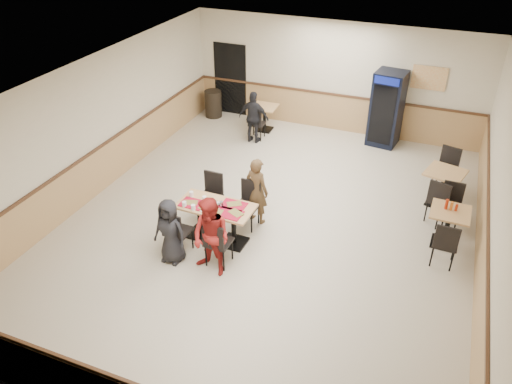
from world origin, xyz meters
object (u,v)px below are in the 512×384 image
at_px(diner_woman_right, 211,237).
at_px(diner_man_opposite, 257,191).
at_px(diner_woman_left, 170,231).
at_px(pepsi_cooler, 387,109).
at_px(side_table_far, 443,183).
at_px(trash_bin, 213,104).
at_px(back_table, 265,114).
at_px(lone_diner, 254,117).
at_px(side_table_near, 448,222).
at_px(main_table, 216,217).

distance_m(diner_woman_right, diner_man_opposite, 1.78).
xyz_separation_m(diner_woman_left, pepsi_cooler, (2.78, 6.36, 0.34)).
bearing_deg(diner_woman_left, side_table_far, 43.61).
bearing_deg(trash_bin, diner_man_opposite, -54.87).
xyz_separation_m(side_table_far, pepsi_cooler, (-1.67, 2.56, 0.45)).
bearing_deg(back_table, side_table_far, -23.86).
bearing_deg(diner_woman_right, diner_woman_left, -166.62).
distance_m(lone_diner, side_table_near, 5.82).
height_order(lone_diner, trash_bin, lone_diner).
distance_m(back_table, trash_bin, 1.80).
bearing_deg(side_table_far, pepsi_cooler, 123.07).
height_order(lone_diner, pepsi_cooler, pepsi_cooler).
bearing_deg(main_table, diner_man_opposite, 62.10).
bearing_deg(side_table_near, pepsi_cooler, 115.00).
bearing_deg(diner_woman_left, diner_man_opposite, 63.95).
xyz_separation_m(diner_woman_right, lone_diner, (-1.30, 5.17, -0.05)).
height_order(side_table_far, back_table, side_table_far).
xyz_separation_m(main_table, diner_man_opposite, (0.49, 0.88, 0.20)).
height_order(main_table, pepsi_cooler, pepsi_cooler).
xyz_separation_m(main_table, side_table_far, (3.95, 2.92, 0.02)).
xyz_separation_m(lone_diner, pepsi_cooler, (3.23, 1.20, 0.28)).
xyz_separation_m(side_table_near, trash_bin, (-6.86, 3.96, -0.12)).
height_order(side_table_near, back_table, side_table_near).
distance_m(diner_woman_left, trash_bin, 6.70).
distance_m(back_table, pepsi_cooler, 3.30).
bearing_deg(diner_man_opposite, side_table_near, -155.09).
distance_m(side_table_near, back_table, 6.24).
distance_m(main_table, lone_diner, 4.38).
bearing_deg(diner_woman_right, lone_diner, 118.69).
height_order(diner_woman_left, side_table_near, diner_woman_left).
relative_size(diner_woman_left, side_table_far, 1.39).
height_order(main_table, back_table, main_table).
bearing_deg(diner_woman_left, back_table, 97.49).
height_order(lone_diner, side_table_near, lone_diner).
distance_m(diner_woman_right, trash_bin, 7.04).
xyz_separation_m(main_table, trash_bin, (-2.71, 5.43, -0.13)).
relative_size(lone_diner, side_table_far, 1.52).
height_order(diner_woman_left, diner_man_opposite, diner_man_opposite).
distance_m(diner_man_opposite, pepsi_cooler, 4.94).
height_order(lone_diner, back_table, lone_diner).
xyz_separation_m(diner_woman_left, side_table_far, (4.44, 3.80, -0.11)).
xyz_separation_m(diner_woman_right, side_table_near, (3.80, 2.38, -0.25)).
relative_size(diner_woman_left, lone_diner, 0.92).
distance_m(diner_man_opposite, side_table_near, 3.71).
xyz_separation_m(main_table, back_table, (-0.95, 5.08, -0.05)).
relative_size(diner_woman_left, back_table, 1.81).
distance_m(diner_man_opposite, back_table, 4.45).
xyz_separation_m(diner_woman_left, side_table_near, (4.64, 2.36, -0.14)).
height_order(diner_woman_left, pepsi_cooler, pepsi_cooler).
relative_size(main_table, side_table_near, 1.93).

